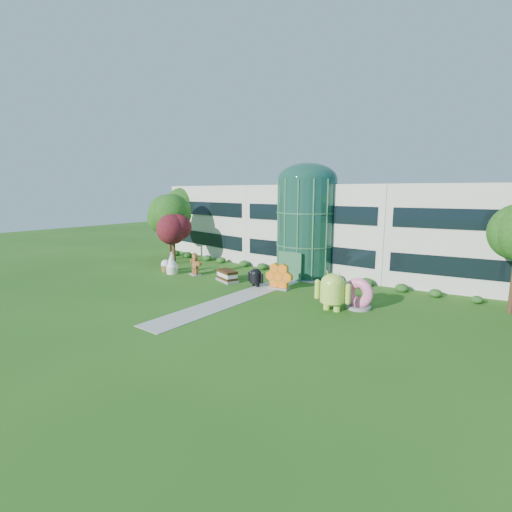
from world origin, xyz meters
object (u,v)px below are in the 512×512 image
Objects in this scene: android_black at (256,276)px; gingerbread at (195,264)px; android_green at (332,289)px; donut at (359,293)px.

gingerbread is at bearing 178.90° from android_black.
android_green is 1.38× the size of donut.
android_green is at bearing 12.39° from gingerbread.
gingerbread reaches higher than android_black.
donut is at bearing 45.11° from android_green.
donut is (9.98, -0.34, 0.19)m from android_black.
android_green reaches higher than android_black.
android_green is 1.64× the size of android_black.
android_black is 9.98m from donut.
android_green is 2.18m from donut.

